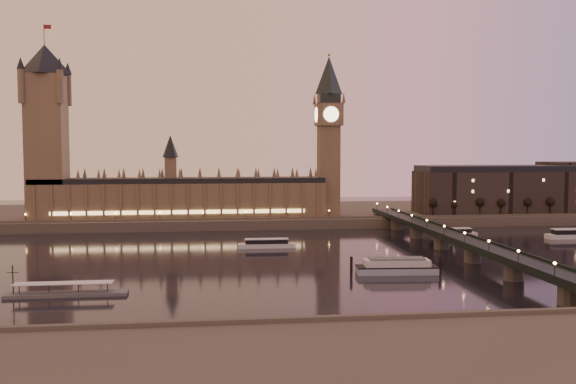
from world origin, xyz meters
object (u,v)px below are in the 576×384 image
moored_barge (397,266)px  pontoon_pier (66,292)px  cruise_boat_a (267,244)px  cruise_boat_b (454,233)px

moored_barge → pontoon_pier: size_ratio=0.91×
cruise_boat_a → pontoon_pier: bearing=-127.8°
moored_barge → cruise_boat_b: bearing=61.9°
pontoon_pier → cruise_boat_a: bearing=51.2°
cruise_boat_a → moored_barge: (45.63, -72.10, 0.85)m
moored_barge → pontoon_pier: bearing=-164.9°
pontoon_pier → moored_barge: bearing=10.9°
cruise_boat_a → moored_barge: 85.34m
cruise_boat_b → moored_barge: bearing=-120.4°
cruise_boat_b → pontoon_pier: 223.55m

